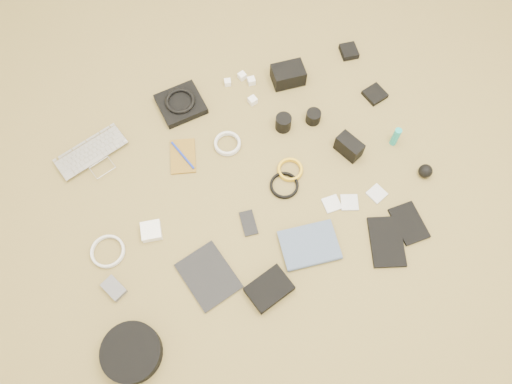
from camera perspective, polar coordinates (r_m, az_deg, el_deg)
name	(u,v)px	position (r m, az deg, el deg)	size (l,w,h in m)	color
laptop	(97,160)	(2.19, -17.76, 3.56)	(0.30, 0.21, 0.02)	silver
headphone_pouch	(181,104)	(2.25, -8.58, 9.90)	(0.19, 0.18, 0.03)	black
headphones	(180,101)	(2.23, -8.67, 10.26)	(0.13, 0.13, 0.02)	black
charger_a	(228,82)	(2.30, -3.26, 12.40)	(0.03, 0.03, 0.03)	white
charger_b	(242,76)	(2.31, -1.60, 13.12)	(0.03, 0.03, 0.03)	white
charger_c	(251,81)	(2.30, -0.54, 12.58)	(0.03, 0.03, 0.03)	white
charger_d	(253,100)	(2.23, -0.39, 10.42)	(0.03, 0.03, 0.03)	white
dslr_camera	(288,75)	(2.29, 3.69, 13.21)	(0.14, 0.10, 0.08)	black
lens_pouch	(349,51)	(2.44, 10.57, 15.53)	(0.07, 0.08, 0.03)	black
notebook_olive	(183,156)	(2.13, -8.35, 4.07)	(0.10, 0.16, 0.01)	brown
pen_blue	(183,155)	(2.12, -8.38, 4.19)	(0.01, 0.01, 0.16)	#152CB1
cable_white_a	(228,144)	(2.13, -3.27, 5.46)	(0.11, 0.11, 0.01)	silver
lens_a	(283,123)	(2.15, 3.14, 7.91)	(0.07, 0.07, 0.07)	black
lens_b	(313,117)	(2.19, 6.57, 8.53)	(0.06, 0.06, 0.06)	black
card_reader	(375,94)	(2.32, 13.43, 10.81)	(0.09, 0.09, 0.02)	black
power_brick	(151,231)	(2.00, -11.88, -4.38)	(0.08, 0.08, 0.03)	white
cable_white_b	(108,252)	(2.02, -16.55, -6.56)	(0.13, 0.13, 0.01)	silver
cable_black	(284,186)	(2.04, 3.23, 0.71)	(0.12, 0.12, 0.01)	black
cable_yellow	(290,170)	(2.08, 3.91, 2.49)	(0.11, 0.11, 0.01)	gold
flash	(349,147)	(2.12, 10.58, 5.11)	(0.06, 0.11, 0.08)	black
lens_cleaner	(396,137)	(2.17, 15.67, 6.11)	(0.03, 0.03, 0.10)	teal
battery_charger	(114,288)	(1.97, -15.93, -10.53)	(0.06, 0.09, 0.02)	#5A5B60
tablet	(209,276)	(1.92, -5.45, -9.52)	(0.17, 0.22, 0.01)	black
phone	(249,223)	(1.98, -0.86, -3.57)	(0.05, 0.10, 0.01)	black
filter_case_left	(332,204)	(2.03, 8.65, -1.35)	(0.07, 0.07, 0.01)	silver
filter_case_mid	(349,202)	(2.05, 10.62, -1.18)	(0.07, 0.07, 0.01)	silver
filter_case_right	(377,194)	(2.09, 13.64, -0.19)	(0.07, 0.07, 0.01)	silver
air_blower	(425,171)	(2.16, 18.80, 2.28)	(0.06, 0.06, 0.06)	black
headphone_case	(132,353)	(1.89, -14.04, -17.37)	(0.21, 0.21, 0.06)	black
drive_case	(269,289)	(1.89, 1.51, -11.00)	(0.16, 0.11, 0.04)	black
paperback	(315,265)	(1.93, 6.81, -8.31)	(0.16, 0.22, 0.02)	#435572
notebook_black_a	(387,242)	(2.02, 14.69, -5.52)	(0.13, 0.20, 0.01)	black
notebook_black_b	(409,223)	(2.07, 17.08, -3.43)	(0.11, 0.16, 0.01)	black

